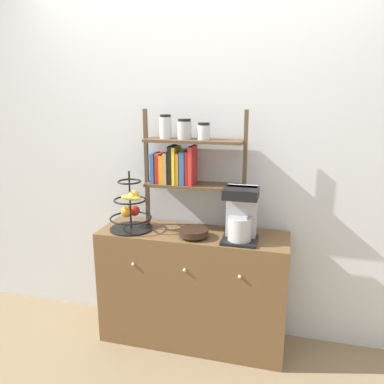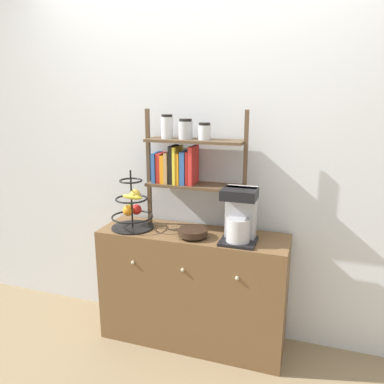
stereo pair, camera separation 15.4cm
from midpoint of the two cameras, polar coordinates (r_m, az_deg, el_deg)
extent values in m
plane|color=#847051|center=(2.72, 0.47, -23.67)|extent=(12.00, 12.00, 0.00)
cube|color=silver|center=(2.58, 3.48, 5.98)|extent=(7.00, 0.05, 2.60)
cube|color=brown|center=(2.65, 1.81, -14.39)|extent=(1.26, 0.38, 0.80)
sphere|color=#B2AD8C|center=(2.50, -7.23, -10.64)|extent=(0.02, 0.02, 0.02)
sphere|color=#B2AD8C|center=(2.38, 0.46, -11.83)|extent=(0.02, 0.02, 0.02)
sphere|color=#B2AD8C|center=(2.31, 8.85, -12.88)|extent=(0.02, 0.02, 0.02)
cube|color=black|center=(2.35, 8.96, -7.44)|extent=(0.22, 0.21, 0.02)
cube|color=#B7B7BC|center=(2.35, 9.35, -3.05)|extent=(0.19, 0.08, 0.32)
cylinder|color=#B7B7BC|center=(2.30, 8.96, -5.73)|extent=(0.14, 0.14, 0.14)
cube|color=black|center=(2.25, 9.21, -0.33)|extent=(0.21, 0.17, 0.06)
cylinder|color=black|center=(2.59, -7.34, -5.36)|extent=(0.29, 0.29, 0.01)
cylinder|color=black|center=(2.53, -7.49, -1.06)|extent=(0.01, 0.01, 0.39)
torus|color=black|center=(2.57, -7.40, -3.77)|extent=(0.28, 0.28, 0.01)
torus|color=black|center=(2.53, -7.49, -1.06)|extent=(0.22, 0.22, 0.01)
torus|color=black|center=(2.50, -7.58, 1.72)|extent=(0.16, 0.16, 0.01)
sphere|color=red|center=(2.60, -6.79, -2.69)|extent=(0.07, 0.07, 0.07)
sphere|color=#6BAD33|center=(2.62, -7.74, -2.62)|extent=(0.07, 0.07, 0.07)
sphere|color=orange|center=(2.58, -8.00, -2.82)|extent=(0.08, 0.08, 0.08)
ellipsoid|color=yellow|center=(2.50, -7.35, -0.74)|extent=(0.15, 0.05, 0.04)
sphere|color=gold|center=(2.51, -6.90, -0.37)|extent=(0.07, 0.07, 0.07)
cylinder|color=black|center=(2.40, 1.97, -6.76)|extent=(0.10, 0.10, 0.02)
cylinder|color=black|center=(2.39, 1.98, -6.14)|extent=(0.19, 0.19, 0.04)
cube|color=brown|center=(2.57, -4.89, 3.63)|extent=(0.02, 0.02, 0.80)
cube|color=brown|center=(2.39, 9.91, 2.66)|extent=(0.02, 0.02, 0.80)
cube|color=brown|center=(2.48, 2.22, 1.02)|extent=(0.64, 0.20, 0.02)
cube|color=brown|center=(2.43, 2.29, 7.80)|extent=(0.64, 0.20, 0.02)
cube|color=#2D599E|center=(2.54, -3.60, 3.84)|extent=(0.02, 0.15, 0.20)
cube|color=red|center=(2.53, -2.93, 3.77)|extent=(0.03, 0.14, 0.20)
cube|color=orange|center=(2.52, -2.27, 3.62)|extent=(0.03, 0.15, 0.19)
cube|color=tan|center=(2.51, -1.69, 3.81)|extent=(0.02, 0.16, 0.21)
cube|color=black|center=(2.50, -1.04, 4.27)|extent=(0.03, 0.14, 0.25)
cube|color=yellow|center=(2.49, -0.43, 4.18)|extent=(0.02, 0.16, 0.25)
cube|color=orange|center=(2.49, 0.07, 3.70)|extent=(0.02, 0.15, 0.21)
cube|color=#2D599E|center=(2.47, 0.80, 3.78)|extent=(0.03, 0.16, 0.22)
cube|color=red|center=(2.47, 1.43, 3.74)|extent=(0.02, 0.14, 0.22)
cube|color=red|center=(2.46, 2.03, 4.10)|extent=(0.03, 0.16, 0.25)
cylinder|color=silver|center=(2.48, -2.02, 9.76)|extent=(0.08, 0.08, 0.14)
cylinder|color=black|center=(2.48, -2.03, 11.55)|extent=(0.07, 0.07, 0.02)
cylinder|color=#ADB2B7|center=(2.44, 0.84, 9.39)|extent=(0.09, 0.09, 0.11)
cylinder|color=black|center=(2.44, 0.85, 10.91)|extent=(0.08, 0.08, 0.02)
cylinder|color=silver|center=(2.41, 3.78, 9.03)|extent=(0.08, 0.08, 0.09)
cylinder|color=black|center=(2.40, 3.80, 10.31)|extent=(0.07, 0.07, 0.02)
camera|label=1|loc=(0.08, -88.16, 0.47)|focal=35.00mm
camera|label=2|loc=(0.08, 91.84, -0.47)|focal=35.00mm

